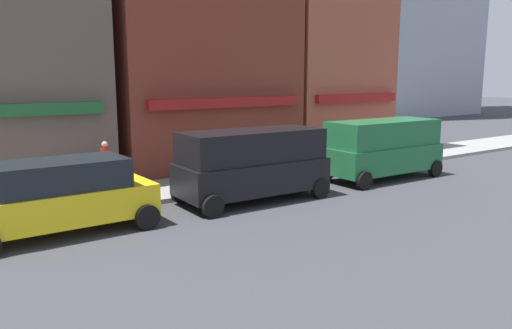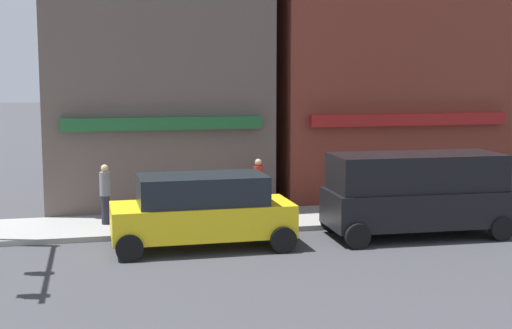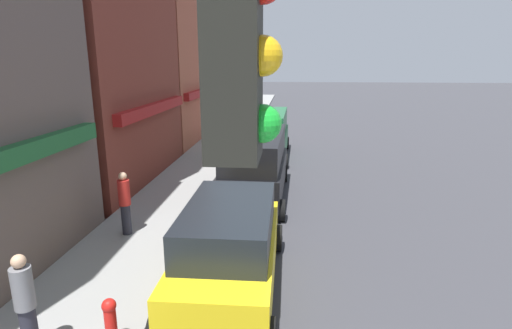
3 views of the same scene
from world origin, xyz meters
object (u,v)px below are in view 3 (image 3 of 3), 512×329
pedestrian_red_jacket (125,202)px  pedestrian_grey_coat (25,304)px  van_green (267,133)px  suv_yellow (230,245)px  van_black (256,163)px  fire_hydrant (110,319)px  traffic_signal (82,211)px

pedestrian_red_jacket → pedestrian_grey_coat: size_ratio=1.00×
van_green → pedestrian_grey_coat: van_green is taller
suv_yellow → pedestrian_grey_coat: (-2.43, 2.89, 0.04)m
pedestrian_grey_coat → pedestrian_red_jacket: bearing=-175.4°
van_black → suv_yellow: bearing=-178.5°
fire_hydrant → van_black: bearing=-11.8°
pedestrian_red_jacket → fire_hydrant: 4.62m
pedestrian_red_jacket → pedestrian_grey_coat: bearing=-21.2°
van_green → pedestrian_grey_coat: 15.05m
van_green → fire_hydrant: (-14.42, 1.70, -0.67)m
pedestrian_red_jacket → pedestrian_grey_coat: (-4.68, -0.34, 0.00)m
van_black → fire_hydrant: 8.31m
van_black → pedestrian_red_jacket: 4.98m
van_black → pedestrian_grey_coat: (-8.46, 2.89, -0.21)m
van_black → van_green: same height
pedestrian_grey_coat → fire_hydrant: 1.33m
suv_yellow → pedestrian_grey_coat: size_ratio=2.67×
suv_yellow → fire_hydrant: bearing=140.0°
traffic_signal → fire_hydrant: traffic_signal is taller
pedestrian_red_jacket → fire_hydrant: (-4.33, -1.54, -0.46)m
pedestrian_red_jacket → pedestrian_grey_coat: same height
suv_yellow → van_black: van_black is taller
fire_hydrant → pedestrian_red_jacket: bearing=19.5°
van_green → pedestrian_red_jacket: (-10.09, 3.24, -0.21)m
traffic_signal → van_black: (11.85, 0.19, -2.76)m
van_green → van_black: bearing=-178.9°
pedestrian_grey_coat → suv_yellow: bearing=130.4°
van_black → pedestrian_red_jacket: size_ratio=2.85×
van_black → van_green: (6.32, 0.00, 0.00)m
van_green → fire_hydrant: size_ratio=5.98×
traffic_signal → pedestrian_grey_coat: (3.39, 3.09, -2.98)m
traffic_signal → van_black: traffic_signal is taller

